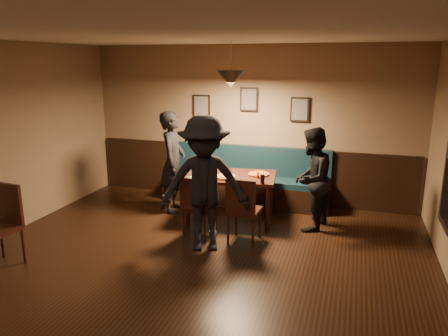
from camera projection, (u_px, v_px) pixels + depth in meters
name	position (u px, v px, depth m)	size (l,w,h in m)	color
floor	(171.00, 291.00, 4.77)	(7.00, 7.00, 0.00)	black
ceiling	(162.00, 30.00, 4.08)	(7.00, 7.00, 0.00)	silver
wall_back	(249.00, 124.00, 7.66)	(6.00, 6.00, 0.00)	#8C704F
wainscot	(248.00, 173.00, 7.86)	(5.88, 0.06, 1.00)	black
booth_bench	(244.00, 177.00, 7.61)	(3.00, 0.60, 1.00)	#0F232D
picture_left	(202.00, 106.00, 7.82)	(0.32, 0.04, 0.42)	black
picture_center	(249.00, 99.00, 7.53)	(0.32, 0.04, 0.42)	black
picture_right	(300.00, 109.00, 7.30)	(0.32, 0.04, 0.42)	black
pendant_lamp	(231.00, 79.00, 6.38)	(0.44, 0.44, 0.25)	black
dining_table	(231.00, 197.00, 6.84)	(1.41, 0.90, 0.75)	#311E0D
chair_near_left	(200.00, 206.00, 6.17)	(0.41, 0.41, 0.93)	black
chair_near_right	(244.00, 209.00, 6.00)	(0.42, 0.42, 0.96)	black
diner_left	(173.00, 162.00, 7.14)	(0.63, 0.41, 1.71)	black
diner_right	(311.00, 179.00, 6.38)	(0.76, 0.59, 1.57)	black
diner_front	(204.00, 184.00, 5.65)	(1.19, 0.68, 1.84)	black
pizza_a	(208.00, 169.00, 7.03)	(0.32, 0.32, 0.04)	orange
pizza_b	(225.00, 176.00, 6.59)	(0.32, 0.32, 0.04)	#BF5C23
pizza_c	(259.00, 174.00, 6.73)	(0.33, 0.33, 0.04)	orange
soda_glass	(262.00, 179.00, 6.26)	(0.06, 0.06, 0.14)	black
tabasco_bottle	(258.00, 175.00, 6.53)	(0.03, 0.03, 0.12)	#941004
napkin_a	(198.00, 169.00, 7.11)	(0.16, 0.16, 0.01)	#1C6A26
napkin_b	(194.00, 177.00, 6.60)	(0.15, 0.15, 0.01)	#217D33
cutlery_set	(225.00, 181.00, 6.39)	(0.02, 0.19, 0.00)	silver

